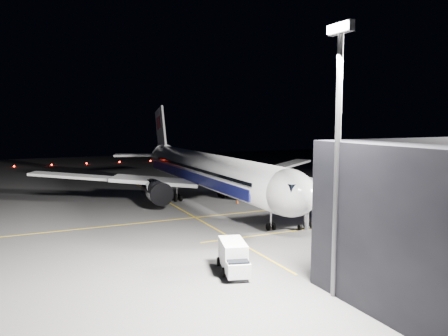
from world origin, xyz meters
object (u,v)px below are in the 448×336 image
safety_cone_a (218,191)px  service_truck (234,257)px  jet_bridge (390,186)px  safety_cone_b (237,201)px  baggage_tug (248,183)px  airliner (205,170)px  safety_cone_c (281,195)px  floodlight_mast_south (338,137)px

safety_cone_a → service_truck: bearing=-22.0°
jet_bridge → safety_cone_b: jet_bridge is taller
jet_bridge → baggage_tug: size_ratio=13.75×
safety_cone_b → baggage_tug: bearing=146.1°
airliner → safety_cone_a: 10.09m
baggage_tug → safety_cone_b: size_ratio=4.07×
airliner → baggage_tug: (-10.38, 13.83, -4.46)m
airliner → baggage_tug: bearing=126.9°
jet_bridge → safety_cone_c: jet_bridge is taller
airliner → floodlight_mast_south: 42.13m
airliner → jet_bridge: size_ratio=1.79×
safety_cone_a → safety_cone_b: (11.21, -1.46, 0.04)m
airliner → safety_cone_b: airliner is taller
baggage_tug → safety_cone_c: (12.16, 0.17, -0.39)m
airliner → floodlight_mast_south: floodlight_mast_south is taller
service_truck → safety_cone_c: bearing=157.4°
jet_bridge → safety_cone_c: 22.09m
service_truck → baggage_tug: service_truck is taller
airliner → safety_cone_b: bearing=43.0°
safety_cone_a → safety_cone_c: size_ratio=0.86×
floodlight_mast_south → safety_cone_c: size_ratio=33.70×
airliner → safety_cone_b: size_ratio=100.01×
service_truck → safety_cone_a: size_ratio=10.82×
jet_bridge → safety_cone_b: size_ratio=55.96×
jet_bridge → safety_cone_a: size_ratio=64.92×
baggage_tug → safety_cone_b: bearing=-15.7°
jet_bridge → floodlight_mast_south: (18.00, -24.07, 7.79)m
jet_bridge → baggage_tug: bearing=-172.8°
safety_cone_a → safety_cone_c: 12.20m
floodlight_mast_south → jet_bridge: bearing=126.8°
airliner → jet_bridge: (23.08, 18.06, -0.58)m
safety_cone_b → safety_cone_a: bearing=172.6°
airliner → service_truck: size_ratio=10.72×
floodlight_mast_south → safety_cone_a: bearing=166.6°
service_truck → safety_cone_c: (-31.35, 24.75, -1.16)m
safety_cone_a → safety_cone_b: safety_cone_b is taller
floodlight_mast_south → safety_cone_b: 39.99m
jet_bridge → safety_cone_a: jet_bridge is taller
jet_bridge → floodlight_mast_south: size_ratio=1.66×
jet_bridge → service_truck: 30.67m
airliner → safety_cone_a: (-6.92, 5.46, -4.90)m
service_truck → baggage_tug: bearing=166.2°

